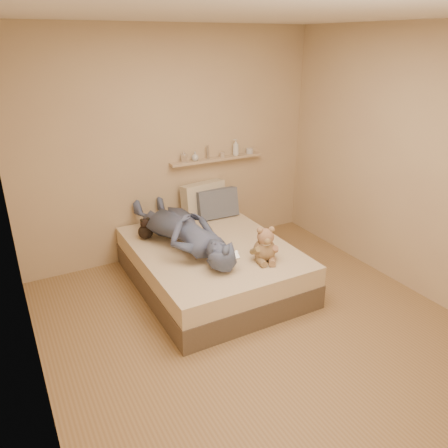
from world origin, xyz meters
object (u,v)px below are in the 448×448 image
pillow_grey (217,203)px  person (183,229)px  bed (211,265)px  dark_plush (145,230)px  game_console (229,256)px  wall_shelf (217,159)px  teddy_bear (265,247)px  pillow_cream (204,199)px

pillow_grey → person: size_ratio=0.31×
bed → dark_plush: bearing=137.7°
game_console → dark_plush: 1.15m
bed → person: size_ratio=1.19×
pillow_grey → wall_shelf: bearing=61.8°
teddy_bear → pillow_grey: 1.24m
person → pillow_cream: bearing=-136.9°
pillow_grey → person: bearing=-141.0°
teddy_bear → dark_plush: bearing=129.2°
bed → dark_plush: size_ratio=7.79×
pillow_cream → person: pillow_cream is taller
pillow_cream → wall_shelf: wall_shelf is taller
game_console → dark_plush: dark_plush is taller
bed → dark_plush: 0.80m
person → wall_shelf: size_ratio=1.33×
teddy_bear → pillow_cream: (0.02, 1.37, 0.05)m
teddy_bear → dark_plush: (-0.84, 1.04, -0.04)m
person → dark_plush: bearing=-59.1°
teddy_bear → dark_plush: size_ratio=1.48×
pillow_grey → bed: bearing=-122.1°
teddy_bear → bed: bearing=119.2°
bed → person: person is taller
dark_plush → wall_shelf: 1.29m
game_console → dark_plush: (-0.43, 1.07, -0.06)m
teddy_bear → person: person is taller
pillow_grey → teddy_bear: bearing=-95.9°
person → pillow_grey: bearing=-148.3°
dark_plush → person: 0.46m
pillow_cream → pillow_grey: size_ratio=1.10×
bed → pillow_cream: size_ratio=3.45×
bed → pillow_cream: 0.99m
bed → wall_shelf: (0.55, 0.91, 0.88)m
bed → wall_shelf: size_ratio=1.58×
dark_plush → pillow_cream: size_ratio=0.44×
teddy_bear → pillow_grey: bearing=84.1°
person → bed: bearing=145.6°
pillow_cream → person: bearing=-129.7°
bed → game_console: bearing=-100.4°
teddy_bear → person: 0.88m
dark_plush → pillow_cream: pillow_cream is taller
person → teddy_bear: bearing=122.5°
person → wall_shelf: (0.81, 0.78, 0.46)m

